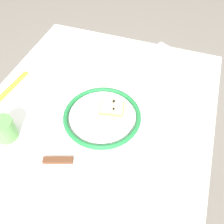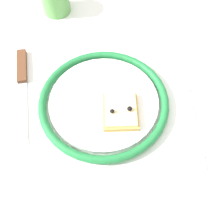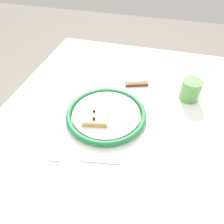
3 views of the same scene
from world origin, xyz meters
name	(u,v)px [view 2 (image 2 of 3)]	position (x,y,z in m)	size (l,w,h in m)	color
ground_plane	(105,187)	(0.00, 0.00, 0.00)	(6.00, 6.00, 0.00)	slate
dining_table	(100,114)	(0.00, 0.00, 0.66)	(0.99, 0.80, 0.75)	white
plate	(104,102)	(-0.02, 0.03, 0.76)	(0.26, 0.26, 0.02)	white
pizza_slice_near	(121,111)	(-0.06, 0.05, 0.78)	(0.08, 0.09, 0.03)	tan
knife	(22,78)	(0.17, -0.01, 0.76)	(0.10, 0.23, 0.01)	silver
fork	(193,124)	(-0.20, 0.05, 0.75)	(0.05, 0.20, 0.00)	#BBBBBB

